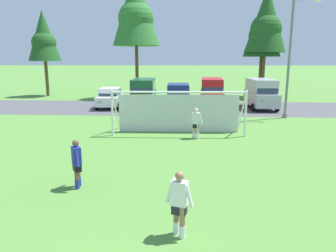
% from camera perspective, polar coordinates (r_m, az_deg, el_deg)
% --- Properties ---
extents(ground_plane, '(400.00, 400.00, 0.00)m').
position_cam_1_polar(ground_plane, '(18.48, -1.39, -1.05)').
color(ground_plane, '#518438').
extents(parking_lot_strip, '(52.00, 8.40, 0.01)m').
position_cam_1_polar(parking_lot_strip, '(27.67, 0.14, 3.36)').
color(parking_lot_strip, '#4C4C51').
rests_on(parking_lot_strip, ground).
extents(soccer_ball, '(0.22, 0.22, 0.22)m').
position_cam_1_polar(soccer_ball, '(10.97, 1.26, -9.78)').
color(soccer_ball, white).
rests_on(soccer_ball, ground).
extents(soccer_goal, '(7.46, 2.09, 2.57)m').
position_cam_1_polar(soccer_goal, '(18.00, 1.92, 2.78)').
color(soccer_goal, white).
rests_on(soccer_goal, ground).
extents(player_midfield_center, '(0.41, 0.70, 1.64)m').
position_cam_1_polar(player_midfield_center, '(10.80, -16.23, -6.61)').
color(player_midfield_center, brown).
rests_on(player_midfield_center, ground).
extents(player_defender_far, '(0.73, 0.28, 1.64)m').
position_cam_1_polar(player_defender_far, '(16.84, 5.09, 0.48)').
color(player_defender_far, beige).
rests_on(player_defender_far, ground).
extents(player_winger_right, '(0.70, 0.38, 1.64)m').
position_cam_1_polar(player_winger_right, '(7.67, 2.08, -14.01)').
color(player_winger_right, '#936B4C').
rests_on(player_winger_right, ground).
extents(parked_car_slot_far_left, '(2.19, 4.28, 1.72)m').
position_cam_1_polar(parked_car_slot_far_left, '(28.14, -10.47, 5.10)').
color(parked_car_slot_far_left, silver).
rests_on(parked_car_slot_far_left, ground).
extents(parked_car_slot_left, '(2.32, 4.86, 2.52)m').
position_cam_1_polar(parked_car_slot_left, '(27.36, -4.48, 6.05)').
color(parked_car_slot_left, '#194C2D').
rests_on(parked_car_slot_left, ground).
extents(parked_car_slot_center_left, '(2.19, 4.63, 2.16)m').
position_cam_1_polar(parked_car_slot_center_left, '(26.49, 1.88, 5.39)').
color(parked_car_slot_center_left, navy).
rests_on(parked_car_slot_center_left, ground).
extents(parked_car_slot_center, '(2.39, 4.90, 2.52)m').
position_cam_1_polar(parked_car_slot_center, '(28.36, 7.96, 6.18)').
color(parked_car_slot_center, red).
rests_on(parked_car_slot_center, ground).
extents(parked_car_slot_center_right, '(2.32, 4.86, 2.52)m').
position_cam_1_polar(parked_car_slot_center_right, '(28.30, 16.54, 5.79)').
color(parked_car_slot_center_right, '#B2B2BC').
rests_on(parked_car_slot_center_right, ground).
extents(tree_left_edge, '(3.58, 3.58, 9.56)m').
position_cam_1_polar(tree_left_edge, '(39.13, -21.69, 14.72)').
color(tree_left_edge, brown).
rests_on(tree_left_edge, ground).
extents(tree_mid_left, '(5.05, 5.05, 13.47)m').
position_cam_1_polar(tree_mid_left, '(35.52, -5.89, 20.23)').
color(tree_mid_left, brown).
rests_on(tree_mid_left, ground).
extents(tree_center_back, '(4.02, 4.02, 10.71)m').
position_cam_1_polar(tree_center_back, '(36.93, 16.88, 16.49)').
color(tree_center_back, brown).
rests_on(tree_center_back, ground).
extents(tree_mid_right, '(4.43, 4.43, 11.80)m').
position_cam_1_polar(tree_mid_right, '(36.79, 17.43, 17.67)').
color(tree_mid_right, brown).
rests_on(tree_mid_right, ground).
extents(street_lamp, '(2.00, 0.32, 8.25)m').
position_cam_1_polar(street_lamp, '(24.10, 21.57, 11.42)').
color(street_lamp, slate).
rests_on(street_lamp, ground).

